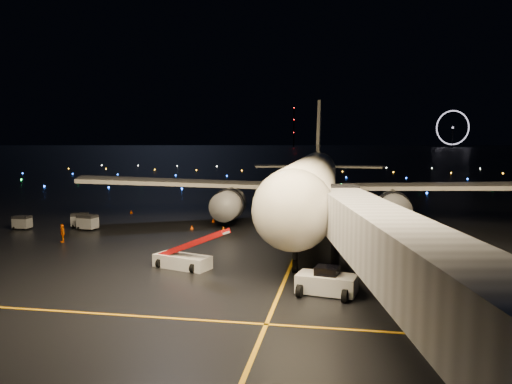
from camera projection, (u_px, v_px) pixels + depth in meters
ground at (319, 155)px, 333.19m from camera, size 2000.00×2000.00×0.00m
lane_centre at (303, 237)px, 51.89m from camera, size 0.25×80.00×0.02m
airliner at (312, 153)px, 62.73m from camera, size 60.29×57.36×16.85m
pushback_tug at (327, 280)px, 32.81m from camera, size 4.18×2.74×1.84m
belt_loader at (182, 248)px, 39.43m from camera, size 6.97×3.88×3.27m
crew_c at (62, 233)px, 49.42m from camera, size 1.03×1.10×1.82m
safety_cone_0 at (223, 229)px, 55.57m from camera, size 0.58×0.58×0.51m
safety_cone_1 at (213, 220)px, 61.59m from camera, size 0.50×0.50×0.49m
safety_cone_2 at (192, 227)px, 56.74m from camera, size 0.41×0.41×0.46m
safety_cone_3 at (131, 212)px, 68.98m from camera, size 0.44×0.44×0.49m
ferris_wheel at (453, 129)px, 712.94m from camera, size 49.33×16.80×52.00m
radio_mast at (294, 126)px, 771.26m from camera, size 1.80×1.80×64.00m
taxiway_lights at (286, 175)px, 143.09m from camera, size 164.00×92.00×0.36m
baggage_cart_0 at (80, 220)px, 58.10m from camera, size 2.25×1.93×1.61m
baggage_cart_1 at (88, 222)px, 56.21m from camera, size 2.24×1.76×1.71m
baggage_cart_2 at (22, 223)px, 56.64m from camera, size 1.81×1.27×1.54m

